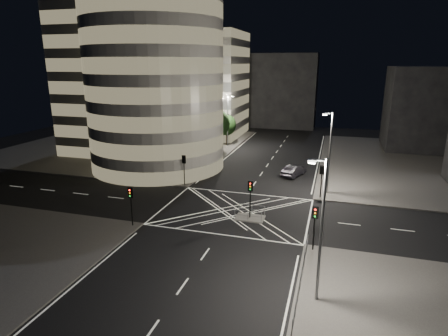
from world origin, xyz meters
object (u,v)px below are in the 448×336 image
(traffic_signal_fl, at_px, (184,164))
(traffic_signal_nr, at_px, (315,220))
(street_lamp_left_near, at_px, (193,137))
(street_lamp_right_near, at_px, (321,227))
(street_lamp_left_far, at_px, (228,119))
(street_lamp_right_far, at_px, (329,150))
(traffic_signal_nl, at_px, (131,199))
(central_island, at_px, (250,218))
(sedan, at_px, (294,170))
(traffic_signal_island, at_px, (250,192))
(traffic_signal_fr, at_px, (322,175))

(traffic_signal_fl, xyz_separation_m, traffic_signal_nr, (17.60, -13.60, 0.00))
(street_lamp_left_near, height_order, street_lamp_right_near, same)
(traffic_signal_fl, relative_size, street_lamp_left_far, 0.40)
(street_lamp_left_far, height_order, street_lamp_right_far, same)
(traffic_signal_nr, bearing_deg, street_lamp_left_near, 134.13)
(traffic_signal_nl, xyz_separation_m, street_lamp_left_far, (-0.64, 36.80, 2.63))
(central_island, distance_m, street_lamp_left_far, 33.95)
(street_lamp_left_far, relative_size, street_lamp_right_far, 1.00)
(traffic_signal_nr, bearing_deg, street_lamp_left_far, 116.36)
(traffic_signal_nl, bearing_deg, traffic_signal_fl, 90.00)
(traffic_signal_nl, xyz_separation_m, street_lamp_right_far, (18.24, 15.80, 2.63))
(central_island, xyz_separation_m, street_lamp_right_near, (7.44, -12.50, 5.47))
(central_island, bearing_deg, street_lamp_right_near, -59.25)
(street_lamp_right_far, height_order, sedan, street_lamp_right_far)
(traffic_signal_island, relative_size, street_lamp_right_far, 0.40)
(street_lamp_left_near, bearing_deg, street_lamp_left_far, 90.00)
(street_lamp_left_far, bearing_deg, traffic_signal_fl, -88.43)
(traffic_signal_fl, bearing_deg, street_lamp_left_far, 91.57)
(central_island, relative_size, street_lamp_left_near, 0.30)
(street_lamp_left_near, xyz_separation_m, sedan, (14.15, 3.32, -4.71))
(traffic_signal_fl, xyz_separation_m, sedan, (13.52, 8.52, -2.08))
(street_lamp_left_near, height_order, sedan, street_lamp_left_near)
(central_island, xyz_separation_m, street_lamp_left_far, (-11.44, 31.50, 5.47))
(traffic_signal_fl, height_order, street_lamp_left_far, street_lamp_left_far)
(traffic_signal_fl, bearing_deg, traffic_signal_fr, 0.00)
(traffic_signal_nr, xyz_separation_m, traffic_signal_island, (-6.80, 5.30, 0.00))
(street_lamp_right_near, bearing_deg, traffic_signal_fl, 131.24)
(traffic_signal_fr, relative_size, traffic_signal_nr, 1.00)
(street_lamp_right_near, bearing_deg, street_lamp_left_far, 113.21)
(street_lamp_right_near, bearing_deg, street_lamp_right_far, 90.00)
(traffic_signal_fr, distance_m, street_lamp_right_near, 20.97)
(sedan, bearing_deg, traffic_signal_nl, 77.49)
(street_lamp_left_near, bearing_deg, street_lamp_right_far, -9.03)
(traffic_signal_nr, height_order, traffic_signal_island, same)
(traffic_signal_nr, xyz_separation_m, street_lamp_left_near, (-18.24, 18.80, 2.63))
(traffic_signal_nl, distance_m, sedan, 26.01)
(traffic_signal_nr, bearing_deg, traffic_signal_fr, 90.00)
(traffic_signal_nr, height_order, street_lamp_left_near, street_lamp_left_near)
(traffic_signal_island, bearing_deg, street_lamp_left_far, 109.95)
(street_lamp_left_near, bearing_deg, traffic_signal_fl, -83.03)
(sedan, bearing_deg, street_lamp_left_near, 32.12)
(traffic_signal_fr, xyz_separation_m, street_lamp_right_near, (0.64, -20.80, 2.63))
(central_island, relative_size, street_lamp_right_near, 0.30)
(traffic_signal_nr, xyz_separation_m, street_lamp_right_far, (0.64, 15.80, 2.63))
(traffic_signal_fl, height_order, traffic_signal_nl, same)
(street_lamp_right_near, bearing_deg, traffic_signal_fr, 91.75)
(traffic_signal_fr, xyz_separation_m, street_lamp_left_far, (-18.24, 23.20, 2.63))
(street_lamp_right_far, bearing_deg, traffic_signal_fl, -173.12)
(central_island, xyz_separation_m, traffic_signal_nl, (-10.80, -5.30, 2.84))
(traffic_signal_fl, xyz_separation_m, traffic_signal_fr, (17.60, 0.00, 0.00))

